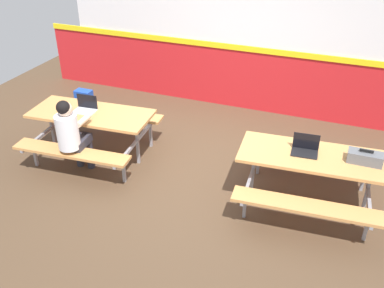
{
  "coord_description": "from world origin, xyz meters",
  "views": [
    {
      "loc": [
        1.86,
        -4.87,
        3.55
      ],
      "look_at": [
        0.0,
        -0.1,
        0.55
      ],
      "focal_mm": 40.66,
      "sensor_mm": 36.0,
      "label": 1
    }
  ],
  "objects_px": {
    "picnic_table_left": "(92,123)",
    "toolbox_grey": "(365,158)",
    "picnic_table_right": "(311,166)",
    "backpack_dark": "(85,102)",
    "laptop_dark": "(305,149)",
    "student_nearer": "(71,132)",
    "laptop_silver": "(86,108)"
  },
  "relations": [
    {
      "from": "picnic_table_left",
      "to": "toolbox_grey",
      "type": "relative_size",
      "value": 4.59
    },
    {
      "from": "picnic_table_right",
      "to": "toolbox_grey",
      "type": "xyz_separation_m",
      "value": [
        0.59,
        0.05,
        0.24
      ]
    },
    {
      "from": "student_nearer",
      "to": "toolbox_grey",
      "type": "relative_size",
      "value": 3.02
    },
    {
      "from": "picnic_table_left",
      "to": "laptop_dark",
      "type": "distance_m",
      "value": 3.09
    },
    {
      "from": "picnic_table_left",
      "to": "backpack_dark",
      "type": "bearing_deg",
      "value": 128.79
    },
    {
      "from": "toolbox_grey",
      "to": "student_nearer",
      "type": "bearing_deg",
      "value": -171.13
    },
    {
      "from": "picnic_table_right",
      "to": "laptop_dark",
      "type": "xyz_separation_m",
      "value": [
        -0.1,
        0.03,
        0.21
      ]
    },
    {
      "from": "student_nearer",
      "to": "backpack_dark",
      "type": "distance_m",
      "value": 2.12
    },
    {
      "from": "laptop_silver",
      "to": "backpack_dark",
      "type": "relative_size",
      "value": 0.76
    },
    {
      "from": "backpack_dark",
      "to": "picnic_table_right",
      "type": "bearing_deg",
      "value": -16.61
    },
    {
      "from": "student_nearer",
      "to": "laptop_silver",
      "type": "xyz_separation_m",
      "value": [
        -0.14,
        0.58,
        0.08
      ]
    },
    {
      "from": "laptop_silver",
      "to": "toolbox_grey",
      "type": "bearing_deg",
      "value": -0.02
    },
    {
      "from": "picnic_table_left",
      "to": "laptop_dark",
      "type": "height_order",
      "value": "laptop_dark"
    },
    {
      "from": "picnic_table_left",
      "to": "toolbox_grey",
      "type": "height_order",
      "value": "toolbox_grey"
    },
    {
      "from": "picnic_table_right",
      "to": "student_nearer",
      "type": "distance_m",
      "value": 3.19
    },
    {
      "from": "laptop_silver",
      "to": "toolbox_grey",
      "type": "height_order",
      "value": "laptop_silver"
    },
    {
      "from": "picnic_table_left",
      "to": "laptop_dark",
      "type": "bearing_deg",
      "value": 0.21
    },
    {
      "from": "backpack_dark",
      "to": "laptop_silver",
      "type": "bearing_deg",
      "value": -53.49
    },
    {
      "from": "toolbox_grey",
      "to": "laptop_dark",
      "type": "bearing_deg",
      "value": -178.6
    },
    {
      "from": "picnic_table_left",
      "to": "student_nearer",
      "type": "bearing_deg",
      "value": -85.68
    },
    {
      "from": "picnic_table_left",
      "to": "laptop_silver",
      "type": "xyz_separation_m",
      "value": [
        -0.1,
        0.03,
        0.21
      ]
    },
    {
      "from": "picnic_table_right",
      "to": "laptop_silver",
      "type": "distance_m",
      "value": 3.29
    },
    {
      "from": "picnic_table_left",
      "to": "student_nearer",
      "type": "height_order",
      "value": "student_nearer"
    },
    {
      "from": "toolbox_grey",
      "to": "laptop_silver",
      "type": "bearing_deg",
      "value": 179.98
    },
    {
      "from": "picnic_table_left",
      "to": "laptop_silver",
      "type": "height_order",
      "value": "laptop_silver"
    },
    {
      "from": "toolbox_grey",
      "to": "backpack_dark",
      "type": "distance_m",
      "value": 4.95
    },
    {
      "from": "picnic_table_right",
      "to": "toolbox_grey",
      "type": "distance_m",
      "value": 0.64
    },
    {
      "from": "laptop_silver",
      "to": "laptop_dark",
      "type": "height_order",
      "value": "same"
    },
    {
      "from": "picnic_table_right",
      "to": "toolbox_grey",
      "type": "relative_size",
      "value": 4.59
    },
    {
      "from": "picnic_table_left",
      "to": "backpack_dark",
      "type": "xyz_separation_m",
      "value": [
        -0.99,
        1.23,
        -0.36
      ]
    },
    {
      "from": "picnic_table_right",
      "to": "student_nearer",
      "type": "height_order",
      "value": "student_nearer"
    },
    {
      "from": "picnic_table_right",
      "to": "laptop_dark",
      "type": "relative_size",
      "value": 5.46
    }
  ]
}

